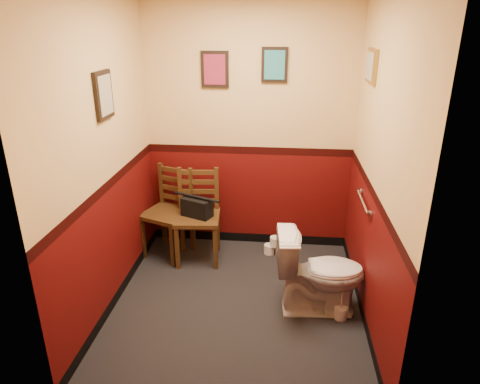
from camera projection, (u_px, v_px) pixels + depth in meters
The scene contains 16 objects.
floor at pixel (237, 304), 3.90m from camera, with size 2.20×2.40×0.00m, color black.
wall_back at pixel (249, 128), 4.51m from camera, with size 2.20×2.70×0.00m, color #4A0908.
wall_front at pixel (213, 231), 2.29m from camera, with size 2.20×2.70×0.00m, color #4A0908.
wall_left at pixel (104, 159), 3.51m from camera, with size 2.40×2.70×0.00m, color #4A0908.
wall_right at pixel (378, 167), 3.30m from camera, with size 2.40×2.70×0.00m, color #4A0908.
grab_bar at pixel (363, 202), 3.68m from camera, with size 0.05×0.56×0.06m.
framed_print_back_a at pixel (215, 69), 4.31m from camera, with size 0.28×0.04×0.36m.
framed_print_back_b at pixel (275, 65), 4.23m from camera, with size 0.26×0.04×0.34m.
framed_print_left at pixel (104, 95), 3.41m from camera, with size 0.04×0.30×0.38m.
framed_print_right at pixel (371, 66), 3.60m from camera, with size 0.04×0.34×0.28m.
toilet at pixel (320, 273), 3.70m from camera, with size 0.43×0.76×0.75m, color white.
toilet_brush at pixel (341, 312), 3.69m from camera, with size 0.11×0.11×0.40m.
chair_left at pixel (169, 212), 4.61m from camera, with size 0.58×0.58×0.97m.
chair_right at pixel (198, 216), 4.51m from camera, with size 0.50×0.50×0.98m.
handbag at pixel (197, 207), 4.42m from camera, with size 0.35×0.26×0.23m.
tp_stack at pixel (275, 247), 4.72m from camera, with size 0.24×0.13×0.21m.
Camera 1 is at (0.35, -3.23, 2.39)m, focal length 32.00 mm.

